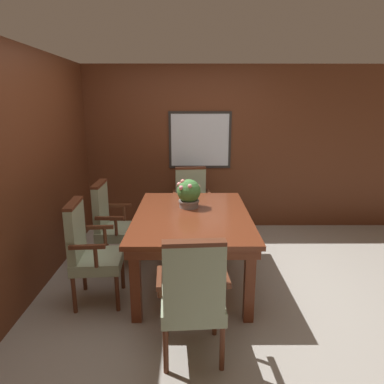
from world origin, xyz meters
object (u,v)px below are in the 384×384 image
at_px(chair_left_near, 89,249).
at_px(chair_head_near, 193,295).
at_px(dining_table, 192,222).
at_px(chair_left_far, 111,221).
at_px(chair_head_far, 191,201).
at_px(potted_plant, 188,193).

bearing_deg(chair_left_near, chair_head_near, -133.65).
xyz_separation_m(dining_table, chair_left_far, (-0.96, 0.36, -0.12)).
bearing_deg(chair_head_far, dining_table, -95.39).
xyz_separation_m(chair_head_near, potted_plant, (-0.04, 1.47, 0.38)).
distance_m(dining_table, chair_head_near, 1.24).
distance_m(chair_head_far, potted_plant, 1.06).
bearing_deg(chair_head_near, chair_left_far, -62.99).
distance_m(dining_table, chair_left_far, 1.03).
bearing_deg(potted_plant, chair_head_near, -88.46).
bearing_deg(chair_head_near, chair_head_far, -93.82).
bearing_deg(chair_left_near, dining_table, -71.31).
xyz_separation_m(dining_table, chair_head_far, (-0.00, 1.22, -0.12)).
distance_m(chair_left_near, chair_head_near, 1.29).
height_order(dining_table, chair_left_near, chair_left_near).
bearing_deg(chair_head_far, chair_left_far, -143.40).
relative_size(chair_head_far, chair_head_near, 1.00).
distance_m(dining_table, chair_left_near, 1.08).
xyz_separation_m(dining_table, chair_head_near, (-0.00, -1.24, -0.12)).
bearing_deg(chair_left_far, chair_left_near, 177.21).
distance_m(chair_left_near, potted_plant, 1.22).
xyz_separation_m(chair_left_far, chair_left_near, (-0.04, -0.78, 0.00)).
relative_size(dining_table, chair_head_near, 1.68).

